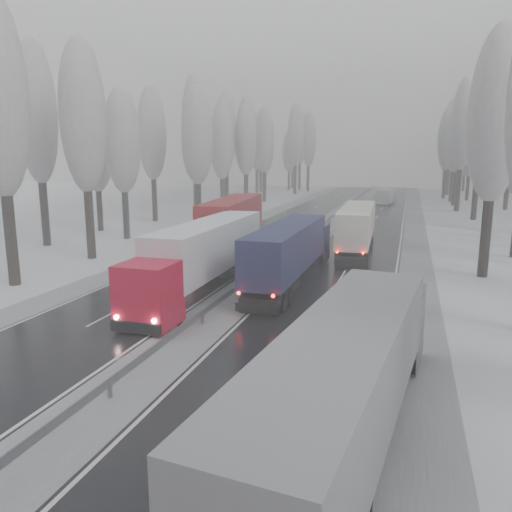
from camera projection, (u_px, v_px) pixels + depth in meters
The scene contains 51 objects.
ground at pixel (25, 467), 13.33m from camera, with size 260.00×260.00×0.00m, color white.
carriageway_right at pixel (352, 260), 39.93m from camera, with size 7.50×200.00×0.03m, color black.
carriageway_left at pixel (229, 253), 42.96m from camera, with size 7.50×200.00×0.03m, color black.
median_slush at pixel (288, 256), 41.44m from camera, with size 3.00×200.00×0.04m, color #A6A9AE.
shoulder_right at pixel (416, 264), 38.50m from camera, with size 2.40×200.00×0.04m, color #A6A9AE.
shoulder_left at pixel (176, 250), 44.38m from camera, with size 2.40×200.00×0.04m, color #A6A9AE.
median_guardrail at pixel (288, 249), 41.32m from camera, with size 0.12×200.00×0.76m.
tree_18 at pixel (497, 117), 32.39m from camera, with size 3.60×3.60×16.58m.
tree_22 at pixel (494, 135), 49.15m from camera, with size 3.60×3.60×15.86m.
tree_24 at pixel (498, 109), 53.41m from camera, with size 3.60×3.60×20.49m.
tree_26 at pixel (481, 125), 63.32m from camera, with size 3.60×3.60×18.78m.
tree_28 at pixel (463, 126), 73.58m from camera, with size 3.60×3.60×19.62m.
tree_29 at pixel (512, 133), 75.39m from camera, with size 3.60×3.60×18.11m.
tree_30 at pixel (458, 136), 82.88m from camera, with size 3.60×3.60×17.86m.
tree_31 at pixel (494, 134), 84.83m from camera, with size 3.60×3.60×18.58m.
tree_32 at pixel (455, 140), 89.96m from camera, with size 3.60×3.60×17.33m.
tree_33 at pixel (470, 151), 93.18m from camera, with size 3.60×3.60×14.33m.
tree_34 at pixel (447, 140), 96.84m from camera, with size 3.60×3.60×17.63m.
tree_35 at pixel (496, 138), 97.86m from camera, with size 3.60×3.60×18.25m.
tree_36 at pixel (451, 133), 105.37m from camera, with size 3.60×3.60×20.23m.
tree_37 at pixel (484, 145), 107.58m from camera, with size 3.60×3.60×16.37m.
tree_38 at pixel (455, 142), 115.06m from camera, with size 3.60×3.60×17.97m.
tree_39 at pixel (466, 147), 118.22m from camera, with size 3.60×3.60×16.19m.
tree_58 at pixel (83, 118), 38.55m from camera, with size 3.60×3.60×17.21m.
tree_59 at pixel (36, 114), 44.36m from camera, with size 3.60×3.60×18.41m.
tree_60 at pixel (122, 142), 48.63m from camera, with size 3.60×3.60×14.84m.
tree_61 at pixel (96, 148), 54.15m from camera, with size 3.60×3.60×13.95m.
tree_62 at pixel (197, 137), 56.31m from camera, with size 3.60×3.60×16.04m.
tree_63 at pixel (152, 134), 62.24m from camera, with size 3.60×3.60×16.88m.
tree_64 at pixel (195, 143), 66.06m from camera, with size 3.60×3.60×15.42m.
tree_65 at pixel (194, 125), 69.82m from camera, with size 3.60×3.60×19.48m.
tree_66 at pixel (222, 145), 75.08m from camera, with size 3.60×3.60×15.23m.
tree_67 at pixel (222, 138), 79.00m from camera, with size 3.60×3.60×17.09m.
tree_68 at pixel (246, 140), 80.79m from camera, with size 3.60×3.60×16.65m.
tree_69 at pixel (226, 131), 85.60m from camera, with size 3.60×3.60×19.35m.
tree_70 at pixel (264, 140), 90.11m from camera, with size 3.60×3.60×17.09m.
tree_71 at pixel (246, 133), 94.92m from camera, with size 3.60×3.60×19.61m.
tree_72 at pixel (265, 149), 99.86m from camera, with size 3.60×3.60×15.11m.
tree_73 at pixel (257, 142), 104.18m from camera, with size 3.60×3.60×17.22m.
tree_74 at pixel (296, 135), 108.30m from camera, with size 3.60×3.60×19.68m.
tree_75 at pixel (261, 140), 114.81m from camera, with size 3.60×3.60×18.60m.
tree_76 at pixel (309, 140), 116.95m from camera, with size 3.60×3.60×18.55m.
tree_77 at pixel (289, 152), 122.84m from camera, with size 3.60×3.60×14.32m.
tree_78 at pixel (300, 139), 124.01m from camera, with size 3.60×3.60×19.55m.
tree_79 at pixel (293, 145), 128.87m from camera, with size 3.60×3.60×17.07m.
truck_grey_tarp at pixel (352, 373), 13.56m from camera, with size 4.17×15.91×4.05m.
truck_blue_box at pixel (292, 249), 32.21m from camera, with size 2.54×15.47×3.96m.
truck_cream_box at pixel (358, 225), 43.22m from camera, with size 3.03×15.71×4.01m.
box_truck_distant at pixel (386, 197), 87.19m from camera, with size 3.02×7.10×2.57m.
truck_red_white at pixel (203, 253), 29.98m from camera, with size 2.70×16.37×4.19m.
truck_red_red at pixel (230, 221), 43.23m from camera, with size 4.74×17.69×4.50m.
Camera 1 is at (9.42, -9.62, 8.13)m, focal length 35.00 mm.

